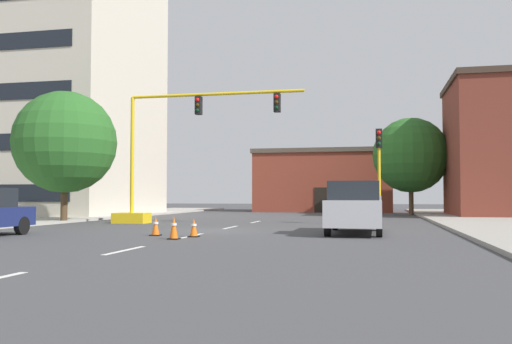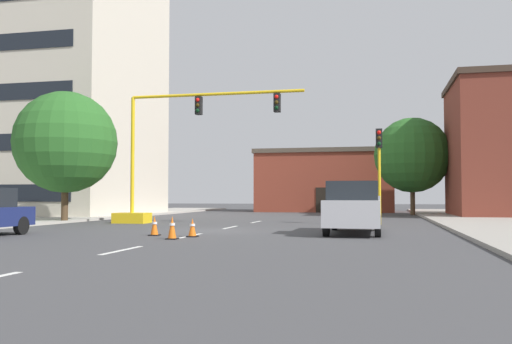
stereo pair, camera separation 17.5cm
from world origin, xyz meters
TOP-DOWN VIEW (x-y plane):
  - ground_plane at (0.00, 0.00)m, footprint 160.00×160.00m
  - sidewalk_left at (-12.54, 8.00)m, footprint 6.00×56.00m
  - sidewalk_right at (12.54, 8.00)m, footprint 6.00×56.00m
  - lane_stripe_seg_1 at (0.00, -8.50)m, footprint 0.16×2.40m
  - lane_stripe_seg_2 at (0.00, -3.00)m, footprint 0.16×2.40m
  - lane_stripe_seg_3 at (0.00, 2.50)m, footprint 0.16×2.40m
  - lane_stripe_seg_4 at (0.00, 8.00)m, footprint 0.16×2.40m
  - building_tall_left at (-18.07, 15.59)m, footprint 14.95×13.43m
  - building_brick_center at (1.87, 29.97)m, footprint 12.64×7.49m
  - traffic_signal_gantry at (-4.81, 5.25)m, footprint 10.17×1.20m
  - traffic_light_pole_right at (6.74, 5.99)m, footprint 0.32×0.47m
  - tree_right_far at (9.26, 21.99)m, footprint 5.79×5.79m
  - tree_left_near at (-9.75, 4.56)m, footprint 5.47×5.47m
  - pickup_truck_silver at (5.75, -0.50)m, footprint 2.04×5.41m
  - traffic_cone_roadside_a at (0.24, -3.51)m, footprint 0.36×0.36m
  - traffic_cone_roadside_b at (-0.06, -4.70)m, footprint 0.36×0.36m
  - traffic_cone_roadside_c at (-1.32, -3.21)m, footprint 0.36×0.36m

SIDE VIEW (x-z plane):
  - ground_plane at x=0.00m, z-range 0.00..0.00m
  - lane_stripe_seg_1 at x=0.00m, z-range 0.00..0.01m
  - lane_stripe_seg_2 at x=0.00m, z-range 0.00..0.01m
  - lane_stripe_seg_3 at x=0.00m, z-range 0.00..0.01m
  - lane_stripe_seg_4 at x=0.00m, z-range 0.00..0.01m
  - sidewalk_left at x=-12.54m, z-range 0.00..0.14m
  - sidewalk_right at x=12.54m, z-range 0.00..0.14m
  - traffic_cone_roadside_a at x=0.24m, z-range -0.01..0.65m
  - traffic_cone_roadside_c at x=-1.32m, z-range -0.01..0.71m
  - traffic_cone_roadside_b at x=-0.06m, z-range -0.01..0.78m
  - pickup_truck_silver at x=5.75m, z-range -0.02..1.97m
  - traffic_signal_gantry at x=-4.81m, z-range -1.10..5.73m
  - building_brick_center at x=1.87m, z-range 0.01..5.73m
  - traffic_light_pole_right at x=6.74m, z-range 1.13..5.93m
  - tree_left_near at x=-9.75m, z-range 0.80..7.87m
  - tree_right_far at x=9.26m, z-range 0.85..8.36m
  - building_tall_left at x=-18.07m, z-range 0.01..23.26m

